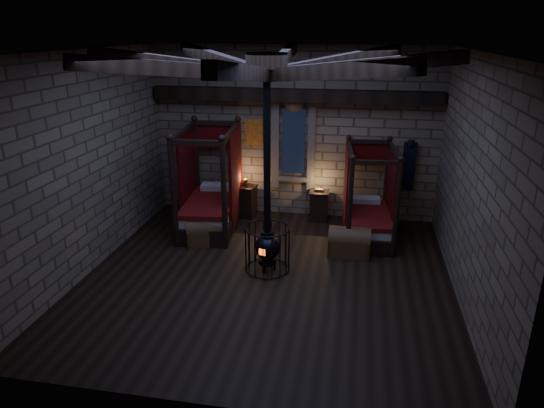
% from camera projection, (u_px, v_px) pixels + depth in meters
% --- Properties ---
extents(room, '(7.02, 7.02, 4.29)m').
position_uv_depth(room, '(268.00, 79.00, 8.24)').
color(room, black).
rests_on(room, ground).
extents(bed_left, '(1.43, 2.41, 2.40)m').
position_uv_depth(bed_left, '(211.00, 203.00, 11.62)').
color(bed_left, black).
rests_on(bed_left, ground).
extents(bed_right, '(1.20, 2.07, 2.09)m').
position_uv_depth(bed_right, '(367.00, 215.00, 11.08)').
color(bed_right, black).
rests_on(bed_right, ground).
extents(trunk_left, '(0.95, 0.76, 0.61)m').
position_uv_depth(trunk_left, '(206.00, 232.00, 10.80)').
color(trunk_left, brown).
rests_on(trunk_left, ground).
extents(trunk_right, '(0.88, 0.57, 0.64)m').
position_uv_depth(trunk_right, '(349.00, 242.00, 10.26)').
color(trunk_right, brown).
rests_on(trunk_right, ground).
extents(nightstand_left, '(0.57, 0.55, 0.99)m').
position_uv_depth(nightstand_left, '(246.00, 201.00, 12.33)').
color(nightstand_left, black).
rests_on(nightstand_left, ground).
extents(nightstand_right, '(0.48, 0.46, 0.82)m').
position_uv_depth(nightstand_right, '(319.00, 206.00, 12.08)').
color(nightstand_right, black).
rests_on(nightstand_right, ground).
extents(stove, '(0.89, 0.89, 4.05)m').
position_uv_depth(stove, '(267.00, 243.00, 9.50)').
color(stove, black).
rests_on(stove, ground).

